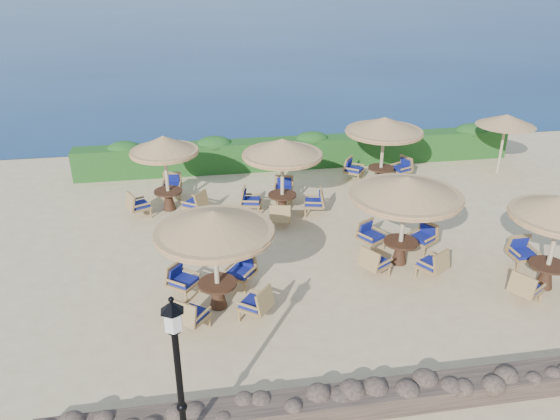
{
  "coord_description": "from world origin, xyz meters",
  "views": [
    {
      "loc": [
        -4.31,
        -13.79,
        8.02
      ],
      "look_at": [
        -1.96,
        0.34,
        1.3
      ],
      "focal_mm": 35.0,
      "sensor_mm": 36.0,
      "label": 1
    }
  ],
  "objects_px": {
    "extra_parasol": "(506,120)",
    "cafe_set_5": "(384,136)",
    "cafe_set_4": "(282,164)",
    "cafe_set_3": "(165,161)",
    "cafe_set_2": "(558,225)",
    "cafe_set_1": "(405,203)",
    "lamp_post": "(180,391)",
    "cafe_set_0": "(215,242)"
  },
  "relations": [
    {
      "from": "extra_parasol",
      "to": "cafe_set_5",
      "type": "relative_size",
      "value": 0.83
    },
    {
      "from": "cafe_set_4",
      "to": "cafe_set_5",
      "type": "distance_m",
      "value": 4.56
    },
    {
      "from": "cafe_set_3",
      "to": "cafe_set_2",
      "type": "bearing_deg",
      "value": -33.7
    },
    {
      "from": "extra_parasol",
      "to": "cafe_set_1",
      "type": "bearing_deg",
      "value": -136.46
    },
    {
      "from": "extra_parasol",
      "to": "cafe_set_2",
      "type": "relative_size",
      "value": 0.87
    },
    {
      "from": "cafe_set_3",
      "to": "cafe_set_1",
      "type": "bearing_deg",
      "value": -36.01
    },
    {
      "from": "cafe_set_2",
      "to": "cafe_set_3",
      "type": "relative_size",
      "value": 1.0
    },
    {
      "from": "lamp_post",
      "to": "cafe_set_0",
      "type": "distance_m",
      "value": 4.58
    },
    {
      "from": "lamp_post",
      "to": "cafe_set_4",
      "type": "xyz_separation_m",
      "value": [
        3.33,
        9.61,
        0.23
      ]
    },
    {
      "from": "extra_parasol",
      "to": "cafe_set_4",
      "type": "distance_m",
      "value": 9.58
    },
    {
      "from": "lamp_post",
      "to": "cafe_set_2",
      "type": "relative_size",
      "value": 1.19
    },
    {
      "from": "cafe_set_3",
      "to": "lamp_post",
      "type": "bearing_deg",
      "value": -87.41
    },
    {
      "from": "lamp_post",
      "to": "cafe_set_1",
      "type": "relative_size",
      "value": 1.07
    },
    {
      "from": "cafe_set_1",
      "to": "cafe_set_4",
      "type": "bearing_deg",
      "value": 125.75
    },
    {
      "from": "lamp_post",
      "to": "cafe_set_1",
      "type": "height_order",
      "value": "lamp_post"
    },
    {
      "from": "cafe_set_0",
      "to": "cafe_set_4",
      "type": "distance_m",
      "value": 5.69
    },
    {
      "from": "cafe_set_0",
      "to": "lamp_post",
      "type": "bearing_deg",
      "value": -100.54
    },
    {
      "from": "cafe_set_0",
      "to": "cafe_set_5",
      "type": "xyz_separation_m",
      "value": [
        6.62,
        7.04,
        0.08
      ]
    },
    {
      "from": "lamp_post",
      "to": "cafe_set_5",
      "type": "distance_m",
      "value": 13.74
    },
    {
      "from": "cafe_set_0",
      "to": "cafe_set_1",
      "type": "distance_m",
      "value": 5.4
    },
    {
      "from": "cafe_set_3",
      "to": "cafe_set_4",
      "type": "relative_size",
      "value": 0.96
    },
    {
      "from": "extra_parasol",
      "to": "cafe_set_0",
      "type": "distance_m",
      "value": 13.96
    },
    {
      "from": "extra_parasol",
      "to": "cafe_set_0",
      "type": "xyz_separation_m",
      "value": [
        -11.76,
        -7.51,
        -0.32
      ]
    },
    {
      "from": "lamp_post",
      "to": "cafe_set_0",
      "type": "relative_size",
      "value": 1.14
    },
    {
      "from": "cafe_set_2",
      "to": "cafe_set_5",
      "type": "xyz_separation_m",
      "value": [
        -1.95,
        7.57,
        0.09
      ]
    },
    {
      "from": "cafe_set_0",
      "to": "cafe_set_2",
      "type": "relative_size",
      "value": 1.05
    },
    {
      "from": "cafe_set_0",
      "to": "cafe_set_2",
      "type": "height_order",
      "value": "same"
    },
    {
      "from": "lamp_post",
      "to": "cafe_set_1",
      "type": "xyz_separation_m",
      "value": [
        6.07,
        5.8,
        0.34
      ]
    },
    {
      "from": "cafe_set_5",
      "to": "lamp_post",
      "type": "bearing_deg",
      "value": -122.9
    },
    {
      "from": "cafe_set_3",
      "to": "extra_parasol",
      "type": "bearing_deg",
      "value": 6.29
    },
    {
      "from": "lamp_post",
      "to": "cafe_set_2",
      "type": "xyz_separation_m",
      "value": [
        9.41,
        3.96,
        0.29
      ]
    },
    {
      "from": "cafe_set_0",
      "to": "cafe_set_3",
      "type": "height_order",
      "value": "same"
    },
    {
      "from": "cafe_set_0",
      "to": "cafe_set_2",
      "type": "bearing_deg",
      "value": -3.53
    },
    {
      "from": "cafe_set_3",
      "to": "cafe_set_4",
      "type": "height_order",
      "value": "same"
    },
    {
      "from": "extra_parasol",
      "to": "cafe_set_3",
      "type": "height_order",
      "value": "cafe_set_3"
    },
    {
      "from": "extra_parasol",
      "to": "cafe_set_2",
      "type": "height_order",
      "value": "cafe_set_2"
    },
    {
      "from": "cafe_set_1",
      "to": "cafe_set_3",
      "type": "xyz_separation_m",
      "value": [
        -6.55,
        4.76,
        -0.13
      ]
    },
    {
      "from": "lamp_post",
      "to": "cafe_set_3",
      "type": "relative_size",
      "value": 1.2
    },
    {
      "from": "lamp_post",
      "to": "cafe_set_2",
      "type": "height_order",
      "value": "lamp_post"
    },
    {
      "from": "cafe_set_2",
      "to": "cafe_set_4",
      "type": "height_order",
      "value": "same"
    },
    {
      "from": "extra_parasol",
      "to": "cafe_set_4",
      "type": "bearing_deg",
      "value": -165.54
    },
    {
      "from": "extra_parasol",
      "to": "cafe_set_1",
      "type": "height_order",
      "value": "cafe_set_1"
    }
  ]
}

